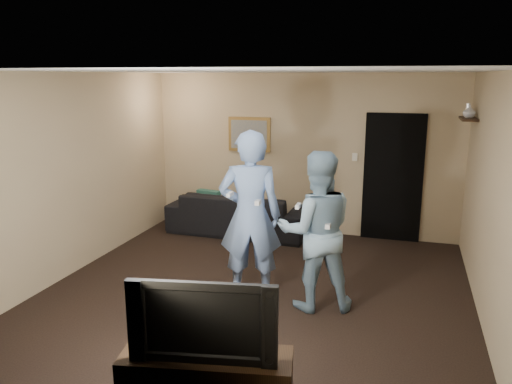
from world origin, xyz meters
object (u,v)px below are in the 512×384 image
(wii_player_right, at_px, (316,231))
(television, at_px, (205,316))
(wii_player_left, at_px, (250,216))
(tv_console, at_px, (207,382))
(sofa, at_px, (239,213))

(wii_player_right, bearing_deg, television, -102.68)
(wii_player_right, bearing_deg, wii_player_left, 176.96)
(television, relative_size, wii_player_left, 0.56)
(wii_player_left, bearing_deg, tv_console, -81.42)
(sofa, bearing_deg, tv_console, 107.40)
(wii_player_left, relative_size, wii_player_right, 1.11)
(sofa, height_order, television, television)
(tv_console, xyz_separation_m, wii_player_left, (-0.31, 2.09, 0.74))
(television, height_order, wii_player_left, wii_player_left)
(television, distance_m, wii_player_left, 2.12)
(sofa, xyz_separation_m, wii_player_left, (0.93, -2.30, 0.65))
(tv_console, bearing_deg, television, 0.00)
(television, xyz_separation_m, wii_player_left, (-0.31, 2.09, 0.18))
(television, distance_m, wii_player_right, 2.10)
(television, bearing_deg, wii_player_right, 66.53)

